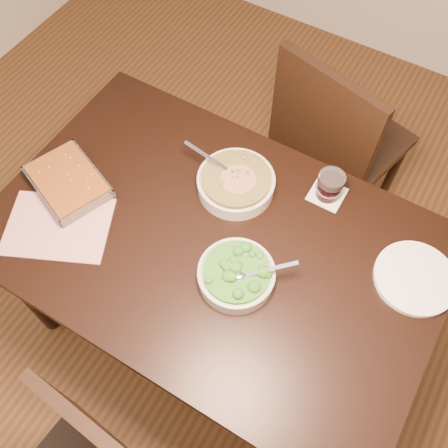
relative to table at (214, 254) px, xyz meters
name	(u,v)px	position (x,y,z in m)	size (l,w,h in m)	color
ground	(217,321)	(0.00, 0.00, -0.65)	(4.00, 4.00, 0.00)	#452A13
table	(214,254)	(0.00, 0.00, 0.00)	(1.40, 0.90, 0.75)	black
magazine_a	(58,226)	(-0.45, -0.21, 0.10)	(0.32, 0.24, 0.01)	#B73455
coaster	(327,194)	(0.23, 0.34, 0.10)	(0.11, 0.11, 0.00)	white
stew_bowl	(236,182)	(-0.04, 0.20, 0.13)	(0.28, 0.26, 0.10)	silver
broccoli_bowl	(236,274)	(0.13, -0.08, 0.13)	(0.24, 0.23, 0.09)	silver
baking_dish	(68,182)	(-0.52, -0.07, 0.12)	(0.32, 0.28, 0.05)	silver
wine_tumbler	(330,185)	(0.23, 0.34, 0.15)	(0.09, 0.09, 0.10)	black
dinner_plate	(415,278)	(0.58, 0.19, 0.10)	(0.24, 0.24, 0.02)	white
chair_far	(333,140)	(0.12, 0.74, -0.12)	(0.55, 0.55, 0.96)	black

